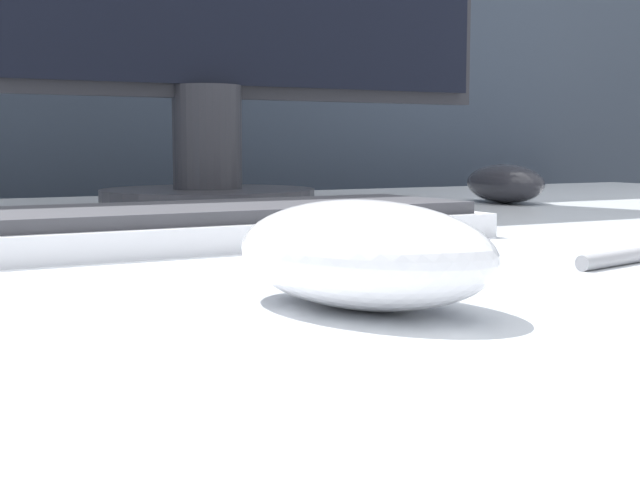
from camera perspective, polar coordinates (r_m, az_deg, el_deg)
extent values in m
cube|color=#333D4C|center=(1.23, -16.74, 4.08)|extent=(5.00, 0.03, 1.50)
ellipsoid|color=white|center=(0.34, 2.74, -0.89)|extent=(0.10, 0.13, 0.04)
cube|color=silver|center=(0.55, -10.87, 0.42)|extent=(0.44, 0.13, 0.02)
cube|color=#38383D|center=(0.55, -10.89, 1.66)|extent=(0.42, 0.12, 0.01)
cylinder|color=#28282D|center=(0.86, -7.18, 2.60)|extent=(0.20, 0.20, 0.02)
cylinder|color=#28282D|center=(0.85, -7.23, 6.53)|extent=(0.07, 0.07, 0.10)
ellipsoid|color=#232328|center=(0.97, 11.74, 3.56)|extent=(0.09, 0.13, 0.04)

